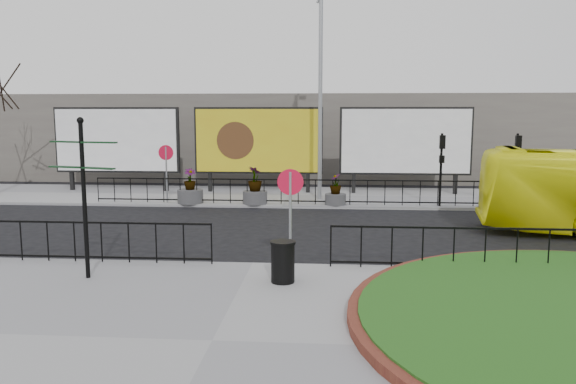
# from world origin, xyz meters

# --- Properties ---
(ground) EXTENTS (90.00, 90.00, 0.00)m
(ground) POSITION_xyz_m (0.00, 0.00, 0.00)
(ground) COLOR black
(ground) RESTS_ON ground
(pavement_near) EXTENTS (30.00, 10.00, 0.12)m
(pavement_near) POSITION_xyz_m (0.00, -5.00, 0.06)
(pavement_near) COLOR gray
(pavement_near) RESTS_ON ground
(pavement_far) EXTENTS (44.00, 6.00, 0.12)m
(pavement_far) POSITION_xyz_m (0.00, 12.00, 0.06)
(pavement_far) COLOR gray
(pavement_far) RESTS_ON ground
(railing_near_left) EXTENTS (10.00, 0.10, 1.10)m
(railing_near_left) POSITION_xyz_m (-6.00, -0.30, 0.67)
(railing_near_left) COLOR black
(railing_near_left) RESTS_ON pavement_near
(railing_near_right) EXTENTS (9.00, 0.10, 1.10)m
(railing_near_right) POSITION_xyz_m (6.50, -0.30, 0.67)
(railing_near_right) COLOR black
(railing_near_right) RESTS_ON pavement_near
(railing_far) EXTENTS (18.00, 0.10, 1.10)m
(railing_far) POSITION_xyz_m (1.00, 9.30, 0.67)
(railing_far) COLOR black
(railing_far) RESTS_ON pavement_far
(speed_sign_far) EXTENTS (0.64, 0.07, 2.47)m
(speed_sign_far) POSITION_xyz_m (-5.00, 9.40, 1.92)
(speed_sign_far) COLOR gray
(speed_sign_far) RESTS_ON pavement_far
(speed_sign_near) EXTENTS (0.64, 0.07, 2.47)m
(speed_sign_near) POSITION_xyz_m (1.00, -0.40, 1.92)
(speed_sign_near) COLOR gray
(speed_sign_near) RESTS_ON pavement_near
(billboard_left) EXTENTS (6.20, 0.31, 4.10)m
(billboard_left) POSITION_xyz_m (-8.50, 12.97, 2.60)
(billboard_left) COLOR black
(billboard_left) RESTS_ON pavement_far
(billboard_mid) EXTENTS (6.20, 0.31, 4.10)m
(billboard_mid) POSITION_xyz_m (-1.50, 12.97, 2.60)
(billboard_mid) COLOR black
(billboard_mid) RESTS_ON pavement_far
(billboard_right) EXTENTS (6.20, 0.31, 4.10)m
(billboard_right) POSITION_xyz_m (5.50, 12.97, 2.60)
(billboard_right) COLOR black
(billboard_right) RESTS_ON pavement_far
(lamp_post) EXTENTS (0.74, 0.18, 9.23)m
(lamp_post) POSITION_xyz_m (1.51, 11.00, 4.83)
(lamp_post) COLOR gray
(lamp_post) RESTS_ON pavement_far
(signal_pole_a) EXTENTS (0.22, 0.26, 3.00)m
(signal_pole_a) POSITION_xyz_m (6.50, 9.34, 2.10)
(signal_pole_a) COLOR black
(signal_pole_a) RESTS_ON pavement_far
(signal_pole_b) EXTENTS (0.22, 0.26, 3.00)m
(signal_pole_b) POSITION_xyz_m (9.50, 9.34, 2.10)
(signal_pole_b) COLOR black
(signal_pole_b) RESTS_ON pavement_far
(building_backdrop) EXTENTS (40.00, 10.00, 5.00)m
(building_backdrop) POSITION_xyz_m (0.00, 22.00, 2.50)
(building_backdrop) COLOR #656058
(building_backdrop) RESTS_ON ground
(fingerpost_sign) EXTENTS (1.74, 0.70, 3.73)m
(fingerpost_sign) POSITION_xyz_m (-3.66, -1.60, 2.37)
(fingerpost_sign) COLOR black
(fingerpost_sign) RESTS_ON pavement_near
(litter_bin) EXTENTS (0.57, 0.57, 0.95)m
(litter_bin) POSITION_xyz_m (0.92, -1.61, 0.60)
(litter_bin) COLOR black
(litter_bin) RESTS_ON pavement_near
(planter_a) EXTENTS (1.10, 1.10, 1.47)m
(planter_a) POSITION_xyz_m (-3.99, 9.40, 0.59)
(planter_a) COLOR #4C4C4F
(planter_a) RESTS_ON pavement_far
(planter_b) EXTENTS (1.03, 1.03, 1.59)m
(planter_b) POSITION_xyz_m (-1.20, 9.40, 0.70)
(planter_b) COLOR #4C4C4F
(planter_b) RESTS_ON pavement_far
(planter_c) EXTENTS (0.88, 0.88, 1.31)m
(planter_c) POSITION_xyz_m (2.20, 9.40, 0.58)
(planter_c) COLOR #4C4C4F
(planter_c) RESTS_ON pavement_far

